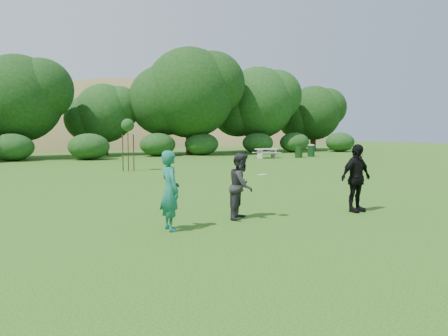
# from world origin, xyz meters

# --- Properties ---
(ground) EXTENTS (120.00, 120.00, 0.00)m
(ground) POSITION_xyz_m (0.00, 0.00, 0.00)
(ground) COLOR #19470C
(ground) RESTS_ON ground
(player_teal) EXTENTS (0.44, 0.66, 1.79)m
(player_teal) POSITION_xyz_m (-2.68, 0.56, 0.89)
(player_teal) COLOR #166553
(player_teal) RESTS_ON ground
(player_grey) EXTENTS (1.02, 1.02, 1.67)m
(player_grey) POSITION_xyz_m (-0.62, 0.93, 0.83)
(player_grey) COLOR #272629
(player_grey) RESTS_ON ground
(player_black) EXTENTS (1.13, 0.55, 1.86)m
(player_black) POSITION_xyz_m (2.60, 0.23, 0.93)
(player_black) COLOR black
(player_black) RESTS_ON ground
(trash_can_near) EXTENTS (0.60, 0.60, 0.90)m
(trash_can_near) POSITION_xyz_m (15.83, 19.60, 0.45)
(trash_can_near) COLOR #163312
(trash_can_near) RESTS_ON ground
(frisbee) EXTENTS (0.27, 0.27, 0.06)m
(frisbee) POSITION_xyz_m (-0.14, 0.68, 1.12)
(frisbee) COLOR white
(frisbee) RESTS_ON ground
(sapling) EXTENTS (0.70, 0.70, 2.85)m
(sapling) POSITION_xyz_m (0.49, 14.88, 2.42)
(sapling) COLOR #372515
(sapling) RESTS_ON ground
(picnic_table) EXTENTS (1.80, 1.48, 0.76)m
(picnic_table) POSITION_xyz_m (13.27, 20.39, 0.52)
(picnic_table) COLOR beige
(picnic_table) RESTS_ON ground
(trash_can_lidded) EXTENTS (0.60, 0.60, 1.05)m
(trash_can_lidded) POSITION_xyz_m (17.58, 20.17, 0.54)
(trash_can_lidded) COLOR #133618
(trash_can_lidded) RESTS_ON ground
(hillside) EXTENTS (150.00, 72.00, 52.00)m
(hillside) POSITION_xyz_m (-0.56, 68.45, -11.97)
(hillside) COLOR olive
(hillside) RESTS_ON ground
(tree_row) EXTENTS (53.92, 10.38, 9.62)m
(tree_row) POSITION_xyz_m (3.23, 28.68, 4.87)
(tree_row) COLOR #3A2616
(tree_row) RESTS_ON ground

